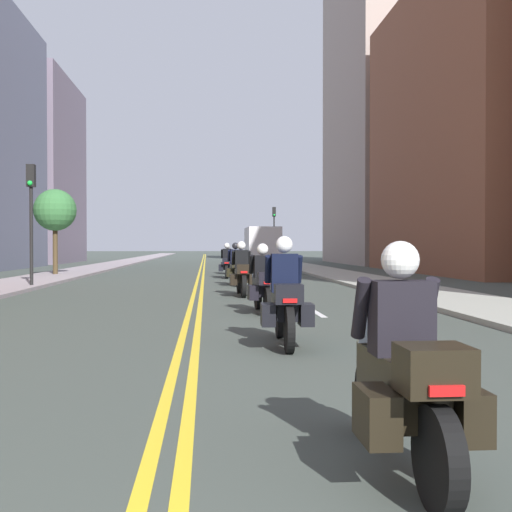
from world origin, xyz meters
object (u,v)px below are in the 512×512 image
(motorcycle_4, at_px, (236,268))
(motorcycle_6, at_px, (228,262))
(motorcycle_5, at_px, (227,264))
(traffic_light_near, at_px, (31,203))
(street_tree_0, at_px, (55,211))
(traffic_light_far, at_px, (274,225))
(motorcycle_3, at_px, (242,274))
(motorcycle_1, at_px, (285,301))
(motorcycle_0, at_px, (405,378))
(motorcycle_2, at_px, (263,284))
(parked_truck, at_px, (262,249))

(motorcycle_4, bearing_deg, motorcycle_6, 87.03)
(motorcycle_5, relative_size, traffic_light_near, 0.49)
(motorcycle_4, height_order, street_tree_0, street_tree_0)
(traffic_light_far, bearing_deg, motorcycle_3, -97.88)
(traffic_light_far, bearing_deg, motorcycle_1, -95.99)
(motorcycle_5, relative_size, street_tree_0, 0.50)
(traffic_light_far, xyz_separation_m, street_tree_0, (-13.19, -20.62, -0.02))
(motorcycle_0, xyz_separation_m, motorcycle_6, (-0.16, 29.85, 0.00))
(motorcycle_2, xyz_separation_m, motorcycle_6, (-0.12, 19.87, -0.01))
(motorcycle_1, distance_m, traffic_light_near, 15.63)
(motorcycle_2, height_order, street_tree_0, street_tree_0)
(motorcycle_0, distance_m, motorcycle_5, 25.50)
(motorcycle_5, distance_m, street_tree_0, 9.12)
(motorcycle_0, height_order, motorcycle_4, motorcycle_4)
(motorcycle_5, height_order, traffic_light_near, traffic_light_near)
(motorcycle_5, bearing_deg, traffic_light_near, -134.40)
(motorcycle_1, xyz_separation_m, parked_truck, (2.70, 34.59, 0.59))
(motorcycle_4, relative_size, motorcycle_5, 1.03)
(motorcycle_1, relative_size, motorcycle_3, 0.95)
(traffic_light_near, bearing_deg, parked_truck, 64.28)
(street_tree_0, bearing_deg, motorcycle_2, -63.62)
(motorcycle_0, bearing_deg, motorcycle_4, 90.49)
(motorcycle_4, distance_m, parked_truck, 20.20)
(motorcycle_1, height_order, parked_truck, parked_truck)
(motorcycle_4, relative_size, traffic_light_near, 0.51)
(motorcycle_1, bearing_deg, traffic_light_near, 120.42)
(motorcycle_0, distance_m, motorcycle_2, 9.98)
(motorcycle_3, relative_size, parked_truck, 0.35)
(parked_truck, bearing_deg, motorcycle_1, -94.47)
(motorcycle_4, xyz_separation_m, motorcycle_5, (-0.15, 5.57, -0.02))
(motorcycle_2, distance_m, motorcycle_3, 4.93)
(motorcycle_1, bearing_deg, street_tree_0, 112.87)
(motorcycle_4, xyz_separation_m, traffic_light_near, (-7.38, -1.06, 2.39))
(traffic_light_near, bearing_deg, motorcycle_4, 8.15)
(motorcycle_4, height_order, traffic_light_near, traffic_light_near)
(traffic_light_far, relative_size, parked_truck, 0.74)
(motorcycle_1, height_order, motorcycle_3, motorcycle_1)
(motorcycle_5, relative_size, traffic_light_far, 0.45)
(motorcycle_2, bearing_deg, motorcycle_5, 87.90)
(motorcycle_1, distance_m, motorcycle_6, 24.51)
(motorcycle_5, relative_size, motorcycle_6, 1.03)
(motorcycle_1, xyz_separation_m, traffic_light_near, (-7.44, 13.53, 2.38))
(motorcycle_3, xyz_separation_m, motorcycle_4, (0.05, 5.03, 0.01))
(motorcycle_2, xyz_separation_m, motorcycle_5, (-0.31, 15.52, 0.00))
(motorcycle_1, xyz_separation_m, traffic_light_far, (4.50, 42.95, 2.61))
(motorcycle_5, height_order, street_tree_0, street_tree_0)
(motorcycle_4, distance_m, motorcycle_6, 9.92)
(motorcycle_0, xyz_separation_m, motorcycle_4, (-0.19, 19.92, 0.03))
(parked_truck, bearing_deg, traffic_light_near, -115.72)
(motorcycle_0, relative_size, motorcycle_1, 0.95)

